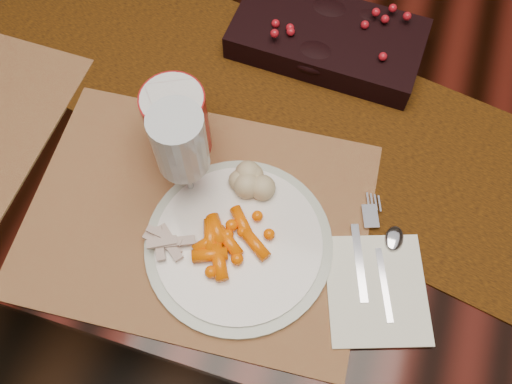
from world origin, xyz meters
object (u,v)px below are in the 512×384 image
(centerpiece, at_px, (328,36))
(wine_glass, at_px, (184,160))
(dinner_plate, at_px, (239,244))
(red_cup, at_px, (177,123))
(placemat_main, at_px, (198,218))
(turkey_shreds, at_px, (166,246))
(napkin, at_px, (376,290))
(mashed_potatoes, at_px, (252,183))
(dining_table, at_px, (296,179))
(baby_carrots, at_px, (242,249))

(centerpiece, height_order, wine_glass, wine_glass)
(dinner_plate, distance_m, red_cup, 0.20)
(placemat_main, relative_size, red_cup, 3.92)
(turkey_shreds, bearing_deg, dinner_plate, 22.63)
(turkey_shreds, relative_size, napkin, 0.39)
(mashed_potatoes, relative_size, red_cup, 0.57)
(placemat_main, height_order, wine_glass, wine_glass)
(dinner_plate, bearing_deg, red_cup, 135.87)
(dining_table, xyz_separation_m, red_cup, (-0.16, -0.19, 0.44))
(centerpiece, distance_m, dinner_plate, 0.39)
(centerpiece, bearing_deg, dining_table, -96.68)
(dinner_plate, bearing_deg, baby_carrots, -53.88)
(placemat_main, height_order, baby_carrots, baby_carrots)
(wine_glass, bearing_deg, centerpiece, 68.97)
(baby_carrots, bearing_deg, turkey_shreds, -165.39)
(placemat_main, relative_size, napkin, 3.15)
(centerpiece, bearing_deg, placemat_main, -105.54)
(baby_carrots, relative_size, red_cup, 0.91)
(dining_table, distance_m, mashed_potatoes, 0.48)
(centerpiece, relative_size, red_cup, 2.48)
(dinner_plate, height_order, turkey_shreds, turkey_shreds)
(dinner_plate, height_order, wine_glass, wine_glass)
(dinner_plate, relative_size, baby_carrots, 2.31)
(mashed_potatoes, bearing_deg, wine_glass, -165.91)
(centerpiece, bearing_deg, dinner_plate, -94.49)
(dining_table, xyz_separation_m, centerpiece, (0.01, 0.07, 0.41))
(dinner_plate, bearing_deg, wine_glass, 146.91)
(wine_glass, bearing_deg, dinner_plate, -33.09)
(centerpiece, xyz_separation_m, mashed_potatoes, (-0.04, -0.31, 0.00))
(placemat_main, bearing_deg, wine_glass, 117.50)
(red_cup, bearing_deg, placemat_main, -59.23)
(centerpiece, xyz_separation_m, baby_carrots, (-0.02, -0.40, -0.01))
(turkey_shreds, bearing_deg, wine_glass, 90.91)
(baby_carrots, height_order, red_cup, red_cup)
(wine_glass, bearing_deg, mashed_potatoes, 14.09)
(placemat_main, bearing_deg, baby_carrots, -27.70)
(napkin, bearing_deg, turkey_shreds, 167.86)
(mashed_potatoes, height_order, wine_glass, wine_glass)
(placemat_main, distance_m, napkin, 0.28)
(turkey_shreds, xyz_separation_m, napkin, (0.30, 0.03, -0.02))
(dining_table, xyz_separation_m, turkey_shreds, (-0.12, -0.36, 0.40))
(red_cup, bearing_deg, baby_carrots, -44.85)
(turkey_shreds, bearing_deg, dining_table, 72.12)
(baby_carrots, bearing_deg, dinner_plate, 126.12)
(dinner_plate, height_order, baby_carrots, baby_carrots)
(dining_table, relative_size, centerpiece, 5.69)
(napkin, bearing_deg, baby_carrots, 163.42)
(napkin, bearing_deg, dinner_plate, 159.86)
(placemat_main, bearing_deg, dining_table, 68.54)
(baby_carrots, xyz_separation_m, napkin, (0.19, 0.01, -0.02))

